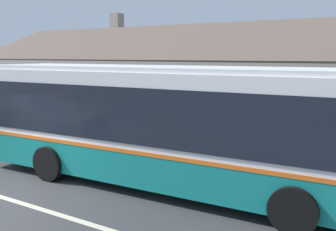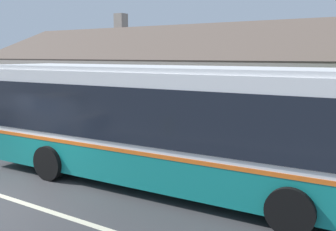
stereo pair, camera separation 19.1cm
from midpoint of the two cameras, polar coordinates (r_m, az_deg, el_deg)
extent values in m
plane|color=#38383A|center=(10.57, -24.37, -11.31)|extent=(300.00, 300.00, 0.00)
cube|color=gray|center=(14.59, -4.64, -4.63)|extent=(60.00, 3.00, 0.15)
cube|color=beige|center=(10.56, -24.37, -11.29)|extent=(60.00, 0.16, 0.01)
cube|color=gray|center=(21.77, 5.98, 4.08)|extent=(27.34, 10.92, 3.26)
cube|color=brown|center=(19.26, 2.59, 11.30)|extent=(27.94, 5.52, 2.16)
cube|color=brown|center=(24.20, 8.89, 10.77)|extent=(27.94, 5.52, 2.16)
cube|color=gray|center=(26.72, -8.00, 13.86)|extent=(0.70, 0.70, 1.20)
cube|color=black|center=(23.57, -21.90, 4.25)|extent=(1.10, 0.06, 1.30)
cube|color=#4C3323|center=(15.24, 11.11, -0.43)|extent=(1.00, 0.06, 2.10)
cube|color=#147F7A|center=(10.27, -0.69, -6.87)|extent=(11.60, 2.94, 0.87)
cube|color=orange|center=(10.14, -0.69, -4.23)|extent=(11.62, 2.96, 0.10)
cube|color=white|center=(9.96, -0.70, 1.35)|extent=(11.60, 2.94, 1.89)
cube|color=white|center=(9.87, -0.71, 7.13)|extent=(11.37, 2.81, 0.12)
cube|color=black|center=(11.08, 2.53, 1.62)|extent=(10.59, 0.44, 1.39)
cube|color=black|center=(8.91, -4.72, -0.27)|extent=(10.59, 0.44, 1.39)
cube|color=#197233|center=(12.04, -3.68, -4.48)|extent=(3.22, 0.15, 0.61)
cylinder|color=black|center=(10.38, 20.58, -8.53)|extent=(1.01, 0.32, 1.00)
cylinder|color=black|center=(8.05, 17.87, -13.57)|extent=(1.01, 0.32, 1.00)
cylinder|color=black|center=(13.06, -10.14, -4.47)|extent=(1.01, 0.32, 1.00)
cylinder|color=black|center=(11.30, -18.18, -6.96)|extent=(1.01, 0.32, 1.00)
cube|color=brown|center=(17.42, -17.15, -0.98)|extent=(1.72, 0.10, 0.04)
cube|color=brown|center=(17.32, -17.51, -1.05)|extent=(1.72, 0.10, 0.04)
cube|color=brown|center=(17.23, -17.87, -1.12)|extent=(1.72, 0.10, 0.04)
cube|color=brown|center=(17.10, -18.23, -0.20)|extent=(1.72, 0.04, 0.10)
cube|color=brown|center=(17.08, -18.25, 0.27)|extent=(1.72, 0.04, 0.10)
cube|color=black|center=(16.86, -15.92, -2.03)|extent=(0.08, 0.43, 0.45)
cube|color=black|center=(17.88, -18.94, -1.55)|extent=(0.08, 0.43, 0.45)
cube|color=brown|center=(13.97, -4.35, -3.03)|extent=(1.83, 0.10, 0.04)
cube|color=brown|center=(13.86, -4.70, -3.14)|extent=(1.83, 0.10, 0.04)
cube|color=brown|center=(13.75, -5.05, -3.25)|extent=(1.83, 0.10, 0.04)
cube|color=brown|center=(13.59, -5.38, -2.11)|extent=(1.83, 0.04, 0.10)
cube|color=brown|center=(13.56, -5.39, -1.53)|extent=(1.83, 0.04, 0.10)
cube|color=black|center=(13.51, -2.16, -4.42)|extent=(0.08, 0.43, 0.45)
cube|color=black|center=(14.34, -7.06, -3.68)|extent=(0.08, 0.43, 0.45)
camera|label=1|loc=(0.10, -90.49, -0.08)|focal=40.00mm
camera|label=2|loc=(0.10, 89.51, 0.08)|focal=40.00mm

